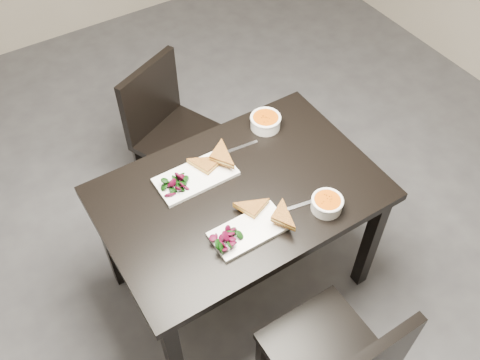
{
  "coord_description": "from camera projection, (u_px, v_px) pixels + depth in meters",
  "views": [
    {
      "loc": [
        -0.68,
        -1.4,
        2.49
      ],
      "look_at": [
        0.08,
        -0.2,
        0.82
      ],
      "focal_mm": 39.09,
      "sensor_mm": 36.0,
      "label": 1
    }
  ],
  "objects": [
    {
      "name": "soup_bowl_far",
      "position": [
        266.0,
        121.0,
        2.48
      ],
      "size": [
        0.15,
        0.15,
        0.07
      ],
      "color": "white",
      "rests_on": "table"
    },
    {
      "name": "ground",
      "position": [
        208.0,
        259.0,
        2.9
      ],
      "size": [
        5.0,
        5.0,
        0.0
      ],
      "primitive_type": "plane",
      "color": "#47474C",
      "rests_on": "ground"
    },
    {
      "name": "table",
      "position": [
        240.0,
        205.0,
        2.32
      ],
      "size": [
        1.2,
        0.8,
        0.75
      ],
      "color": "black",
      "rests_on": "ground"
    },
    {
      "name": "plate_near",
      "position": [
        249.0,
        231.0,
        2.1
      ],
      "size": [
        0.31,
        0.16,
        0.02
      ],
      "primitive_type": "cube",
      "color": "white",
      "rests_on": "table"
    },
    {
      "name": "salad_far",
      "position": [
        175.0,
        181.0,
        2.23
      ],
      "size": [
        0.11,
        0.1,
        0.05
      ],
      "primitive_type": null,
      "color": "black",
      "rests_on": "plate_far"
    },
    {
      "name": "soup_bowl_near",
      "position": [
        327.0,
        203.0,
        2.16
      ],
      "size": [
        0.13,
        0.13,
        0.06
      ],
      "color": "white",
      "rests_on": "table"
    },
    {
      "name": "chair_far",
      "position": [
        170.0,
        127.0,
        2.88
      ],
      "size": [
        0.55,
        0.55,
        0.85
      ],
      "rotation": [
        0.0,
        0.0,
        0.42
      ],
      "color": "black",
      "rests_on": "ground"
    },
    {
      "name": "sandwich_far",
      "position": [
        210.0,
        167.0,
        2.27
      ],
      "size": [
        0.21,
        0.18,
        0.06
      ],
      "primitive_type": null,
      "rotation": [
        0.0,
        0.0,
        0.34
      ],
      "color": "#B16E25",
      "rests_on": "plate_far"
    },
    {
      "name": "cutlery_near",
      "position": [
        298.0,
        206.0,
        2.19
      ],
      "size": [
        0.18,
        0.05,
        0.0
      ],
      "primitive_type": "cube",
      "rotation": [
        0.0,
        0.0,
        -0.19
      ],
      "color": "silver",
      "rests_on": "table"
    },
    {
      "name": "plate_far",
      "position": [
        196.0,
        177.0,
        2.29
      ],
      "size": [
        0.35,
        0.18,
        0.02
      ],
      "primitive_type": "cube",
      "color": "white",
      "rests_on": "table"
    },
    {
      "name": "cutlery_far",
      "position": [
        240.0,
        147.0,
        2.41
      ],
      "size": [
        0.18,
        0.03,
        0.0
      ],
      "primitive_type": "cube",
      "rotation": [
        0.0,
        0.0,
        -0.1
      ],
      "color": "silver",
      "rests_on": "table"
    },
    {
      "name": "salad_near",
      "position": [
        228.0,
        237.0,
        2.05
      ],
      "size": [
        0.1,
        0.09,
        0.04
      ],
      "primitive_type": null,
      "color": "black",
      "rests_on": "plate_near"
    },
    {
      "name": "sandwich_near",
      "position": [
        261.0,
        216.0,
        2.11
      ],
      "size": [
        0.19,
        0.17,
        0.05
      ],
      "primitive_type": null,
      "rotation": [
        0.0,
        0.0,
        0.38
      ],
      "color": "#B16E25",
      "rests_on": "plate_near"
    }
  ]
}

